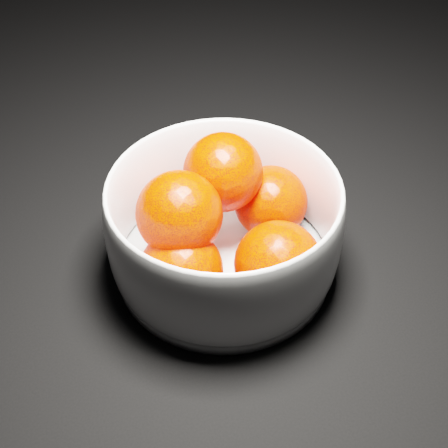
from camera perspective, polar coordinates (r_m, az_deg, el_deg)
name	(u,v)px	position (r m, az deg, el deg)	size (l,w,h in m)	color
ground	(256,111)	(0.84, 2.91, 10.31)	(3.00, 3.00, 0.00)	black
bowl	(224,228)	(0.59, 0.00, -0.38)	(0.22, 0.22, 0.11)	silver
orange_pile	(223,223)	(0.58, -0.09, 0.11)	(0.19, 0.18, 0.12)	#F91E00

